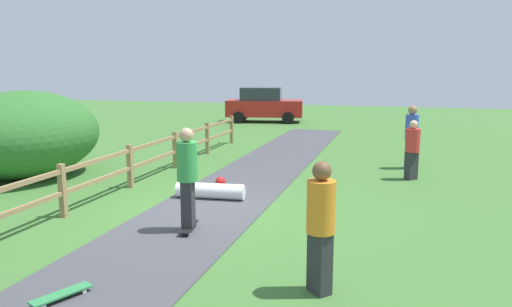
# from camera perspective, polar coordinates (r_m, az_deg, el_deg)

# --- Properties ---
(ground_plane) EXTENTS (60.00, 60.00, 0.00)m
(ground_plane) POSITION_cam_1_polar(r_m,az_deg,el_deg) (10.48, -5.79, -6.62)
(ground_plane) COLOR #427533
(asphalt_path) EXTENTS (2.40, 28.00, 0.02)m
(asphalt_path) POSITION_cam_1_polar(r_m,az_deg,el_deg) (10.47, -5.79, -6.57)
(asphalt_path) COLOR #47474C
(asphalt_path) RESTS_ON ground_plane
(wooden_fence) EXTENTS (0.12, 18.12, 1.10)m
(wooden_fence) POSITION_cam_1_polar(r_m,az_deg,el_deg) (11.53, -17.90, -2.09)
(wooden_fence) COLOR #997A51
(wooden_fence) RESTS_ON ground_plane
(bush_large) EXTENTS (3.74, 4.48, 2.39)m
(bush_large) POSITION_cam_1_polar(r_m,az_deg,el_deg) (14.83, -25.62, 2.08)
(bush_large) COLOR #33702D
(bush_large) RESTS_ON ground_plane
(skater_riding) EXTENTS (0.44, 0.82, 1.92)m
(skater_riding) POSITION_cam_1_polar(r_m,az_deg,el_deg) (8.91, -8.08, -2.36)
(skater_riding) COLOR black
(skater_riding) RESTS_ON asphalt_path
(skater_fallen) EXTENTS (1.62, 1.30, 0.36)m
(skater_fallen) POSITION_cam_1_polar(r_m,az_deg,el_deg) (11.31, -5.29, -4.31)
(skater_fallen) COLOR white
(skater_fallen) RESTS_ON asphalt_path
(skateboard_loose) EXTENTS (0.50, 0.81, 0.08)m
(skateboard_loose) POSITION_cam_1_polar(r_m,az_deg,el_deg) (7.04, -21.91, -15.11)
(skateboard_loose) COLOR #338C4C
(skateboard_loose) RESTS_ON asphalt_path
(bystander_red) EXTENTS (0.54, 0.54, 1.62)m
(bystander_red) POSITION_cam_1_polar(r_m,az_deg,el_deg) (13.70, 17.92, 0.70)
(bystander_red) COLOR #2D2D33
(bystander_red) RESTS_ON ground_plane
(bystander_orange) EXTENTS (0.54, 0.54, 1.81)m
(bystander_orange) POSITION_cam_1_polar(r_m,az_deg,el_deg) (6.50, 7.62, -7.90)
(bystander_orange) COLOR #2D2D33
(bystander_orange) RESTS_ON ground_plane
(bystander_blue) EXTENTS (0.52, 0.52, 1.89)m
(bystander_blue) POSITION_cam_1_polar(r_m,az_deg,el_deg) (15.19, 17.82, 2.23)
(bystander_blue) COLOR #2D2D33
(bystander_blue) RESTS_ON ground_plane
(parked_car_red) EXTENTS (4.43, 2.55, 1.92)m
(parked_car_red) POSITION_cam_1_polar(r_m,az_deg,el_deg) (27.17, 0.92, 5.75)
(parked_car_red) COLOR red
(parked_car_red) RESTS_ON ground_plane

